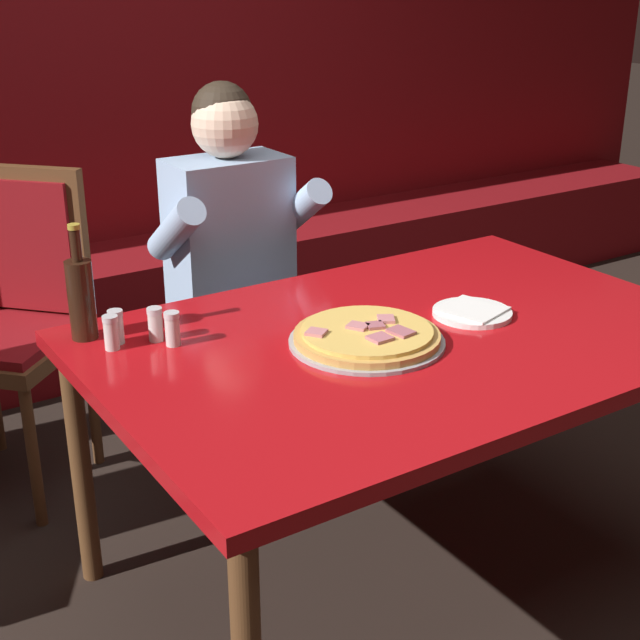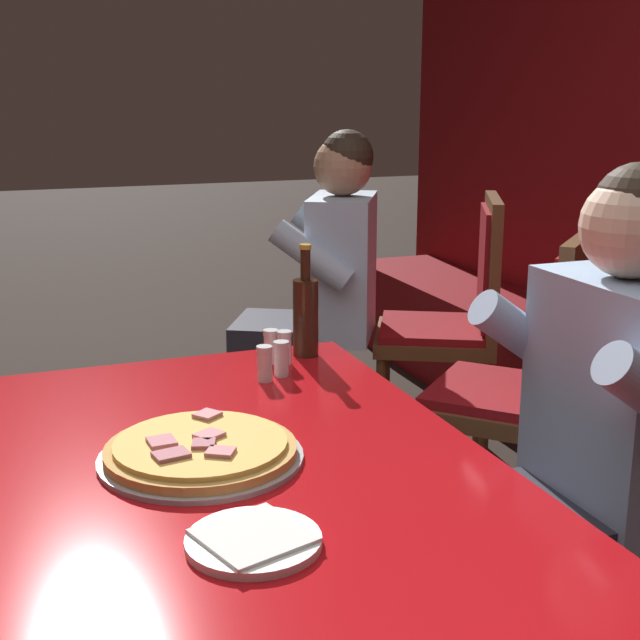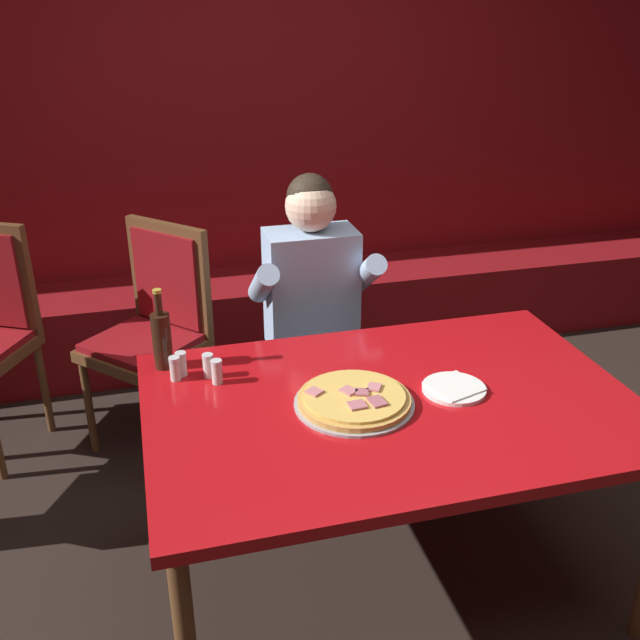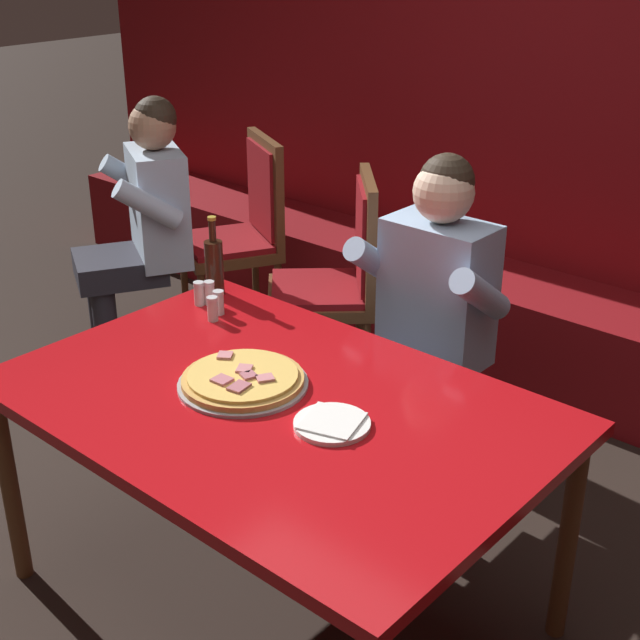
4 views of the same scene
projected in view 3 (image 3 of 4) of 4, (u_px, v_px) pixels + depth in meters
ground_plane at (383, 574)px, 2.61m from camera, size 24.00×24.00×0.00m
booth_wall_panel at (263, 179)px, 4.12m from camera, size 6.80×0.16×1.90m
booth_bench at (278, 314)px, 4.14m from camera, size 6.46×0.48×0.46m
main_dining_table at (390, 416)px, 2.32m from camera, size 1.57×1.05×0.74m
pizza at (354, 399)px, 2.26m from camera, size 0.38×0.38×0.05m
plate_white_paper at (454, 388)px, 2.34m from camera, size 0.21×0.21×0.02m
beer_bottle at (162, 338)px, 2.45m from camera, size 0.07×0.07×0.29m
shaker_oregano at (181, 365)px, 2.42m from camera, size 0.04×0.04×0.09m
shaker_red_pepper_flakes at (208, 367)px, 2.41m from camera, size 0.04×0.04×0.09m
shaker_parmesan at (175, 370)px, 2.39m from camera, size 0.04×0.04×0.09m
shaker_black_pepper at (217, 373)px, 2.37m from camera, size 0.04×0.04×0.09m
diner_seated_blue_shirt at (316, 313)px, 2.99m from camera, size 0.53×0.53×1.27m
dining_chair_side_aisle at (155, 322)px, 3.17m from camera, size 0.62×0.62×1.02m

